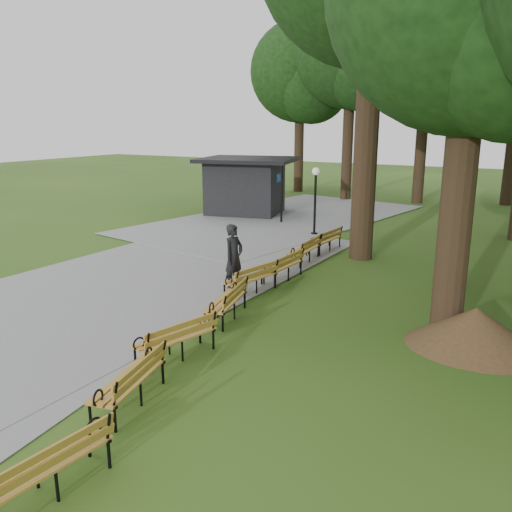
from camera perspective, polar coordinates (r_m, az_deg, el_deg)
The scene contains 14 objects.
ground at distance 12.19m, azimuth -6.72°, elevation -8.38°, with size 100.00×100.00×0.00m, color #315518.
path at distance 16.77m, azimuth -11.82°, elevation -2.09°, with size 12.00×38.00×0.06m, color gray.
person at distance 15.04m, azimuth -2.42°, elevation -0.10°, with size 0.69×0.45×1.88m, color black.
kiosk at distance 27.49m, azimuth -1.18°, elevation 7.59°, with size 4.64×4.03×2.90m, color black, non-canonical shape.
lamp_post at distance 22.23m, azimuth 6.45°, elevation 7.51°, with size 0.32×0.32×2.85m.
dirt_mound at distance 12.16m, azimuth 22.56°, elevation -7.20°, with size 2.38×2.38×0.91m, color #47301C.
bench_0 at distance 7.72m, azimuth -21.85°, elevation -20.20°, with size 1.90×0.64×0.88m, color #B17A28, non-canonical shape.
bench_1 at distance 9.41m, azimuth -13.61°, elevation -12.94°, with size 1.90×0.64×0.88m, color #B17A28, non-canonical shape.
bench_2 at distance 10.93m, azimuth -8.72°, elevation -8.72°, with size 1.90×0.64×0.88m, color #B17A28, non-canonical shape.
bench_3 at distance 12.90m, azimuth -3.29°, elevation -4.91°, with size 1.90×0.64×0.88m, color #B17A28, non-canonical shape.
bench_4 at distance 14.74m, azimuth -0.58°, elevation -2.41°, with size 1.90×0.64×0.88m, color #B17A28, non-canonical shape.
bench_5 at distance 16.00m, azimuth 2.84°, elevation -1.07°, with size 1.90×0.64×0.88m, color #B17A28, non-canonical shape.
bench_6 at distance 18.02m, azimuth 5.17°, elevation 0.66°, with size 1.90×0.64×0.88m, color #B17A28, non-canonical shape.
bench_7 at distance 19.62m, azimuth 7.44°, elevation 1.72°, with size 1.90×0.64×0.88m, color #B17A28, non-canonical shape.
Camera 1 is at (6.69, -9.05, 4.69)m, focal length 37.01 mm.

